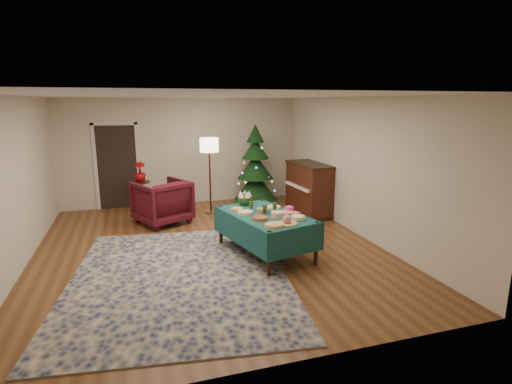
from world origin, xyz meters
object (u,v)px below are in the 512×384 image
object	(u,v)px
armchair	(162,200)
potted_plant	(140,176)
gift_box	(289,209)
piano	(309,189)
buffet_table	(265,222)
christmas_tree	(255,168)
floor_lamp	(209,150)
side_table	(142,198)

from	to	relation	value
armchair	potted_plant	xyz separation A→B (m)	(-0.40, 1.00, 0.37)
gift_box	piano	xyz separation A→B (m)	(1.36, 2.12, -0.18)
buffet_table	gift_box	xyz separation A→B (m)	(0.44, 0.00, 0.19)
gift_box	christmas_tree	xyz separation A→B (m)	(0.46, 3.47, 0.16)
buffet_table	piano	xyz separation A→B (m)	(1.81, 2.12, 0.01)
floor_lamp	potted_plant	xyz separation A→B (m)	(-1.57, 0.46, -0.62)
christmas_tree	piano	bearing A→B (deg)	-56.21
potted_plant	piano	distance (m)	3.99
buffet_table	armchair	distance (m)	2.85
gift_box	side_table	xyz separation A→B (m)	(-2.41, 3.39, -0.40)
gift_box	floor_lamp	distance (m)	3.13
armchair	floor_lamp	size ratio (longest dim) A/B	0.59
gift_box	armchair	xyz separation A→B (m)	(-2.00, 2.39, -0.24)
floor_lamp	christmas_tree	size ratio (longest dim) A/B	0.87
potted_plant	christmas_tree	bearing A→B (deg)	1.56
gift_box	potted_plant	bearing A→B (deg)	125.38
buffet_table	piano	size ratio (longest dim) A/B	1.43
christmas_tree	gift_box	bearing A→B (deg)	-97.52
armchair	side_table	size ratio (longest dim) A/B	1.37
potted_plant	side_table	bearing A→B (deg)	116.57
gift_box	piano	bearing A→B (deg)	57.24
floor_lamp	armchair	bearing A→B (deg)	-155.22
potted_plant	christmas_tree	xyz separation A→B (m)	(2.87, 0.08, 0.03)
gift_box	armchair	bearing A→B (deg)	130.04
piano	armchair	bearing A→B (deg)	175.44
buffet_table	side_table	world-z (taller)	side_table
gift_box	side_table	world-z (taller)	gift_box
piano	potted_plant	bearing A→B (deg)	161.34
buffet_table	side_table	xyz separation A→B (m)	(-1.96, 3.39, -0.20)
buffet_table	potted_plant	world-z (taller)	potted_plant
floor_lamp	potted_plant	distance (m)	1.75
gift_box	buffet_table	bearing A→B (deg)	-179.51
floor_lamp	potted_plant	bearing A→B (deg)	163.57
floor_lamp	gift_box	bearing A→B (deg)	-74.09
christmas_tree	piano	distance (m)	1.66
christmas_tree	floor_lamp	bearing A→B (deg)	-157.24
side_table	christmas_tree	xyz separation A→B (m)	(2.87, 0.08, 0.55)
armchair	christmas_tree	world-z (taller)	christmas_tree
floor_lamp	christmas_tree	bearing A→B (deg)	22.76
floor_lamp	piano	xyz separation A→B (m)	(2.20, -0.81, -0.92)
armchair	side_table	world-z (taller)	armchair
piano	buffet_table	bearing A→B (deg)	-130.40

